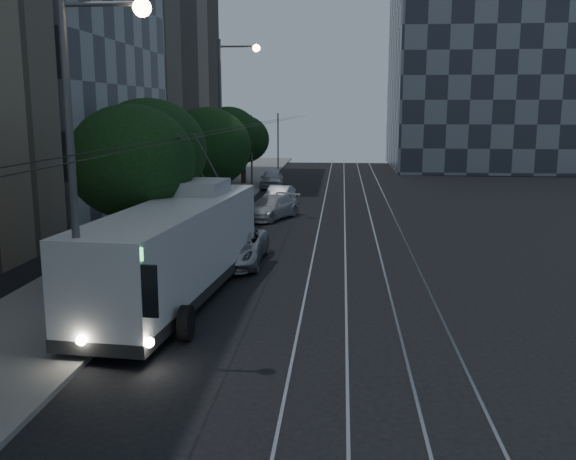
% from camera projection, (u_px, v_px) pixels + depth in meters
% --- Properties ---
extents(ground, '(120.00, 120.00, 0.00)m').
position_uv_depth(ground, '(289.00, 331.00, 19.08)').
color(ground, black).
rests_on(ground, ground).
extents(sidewalk, '(5.00, 90.00, 0.15)m').
position_uv_depth(sidewalk, '(194.00, 215.00, 39.26)').
color(sidewalk, gray).
rests_on(sidewalk, ground).
extents(tram_rails, '(4.52, 90.00, 0.02)m').
position_uv_depth(tram_rails, '(358.00, 218.00, 38.45)').
color(tram_rails, '#9A9BA2').
rests_on(tram_rails, ground).
extents(overhead_wires, '(2.23, 90.00, 6.00)m').
position_uv_depth(overhead_wires, '(234.00, 160.00, 38.42)').
color(overhead_wires, black).
rests_on(overhead_wires, ground).
extents(building_distant_right, '(22.00, 18.00, 24.00)m').
position_uv_depth(building_distant_right, '(497.00, 57.00, 69.19)').
color(building_distant_right, '#323640').
rests_on(building_distant_right, ground).
extents(trolleybus, '(3.75, 12.81, 5.63)m').
position_uv_depth(trolleybus, '(178.00, 249.00, 22.11)').
color(trolleybus, silver).
rests_on(trolleybus, ground).
extents(pickup_silver, '(2.47, 5.32, 1.48)m').
position_uv_depth(pickup_silver, '(234.00, 247.00, 27.15)').
color(pickup_silver, '#A7AAAF').
rests_on(pickup_silver, ground).
extents(car_white_a, '(2.34, 4.31, 1.39)m').
position_uv_depth(car_white_a, '(237.00, 221.00, 33.66)').
color(car_white_a, silver).
rests_on(car_white_a, ground).
extents(car_white_b, '(3.61, 5.08, 1.37)m').
position_uv_depth(car_white_b, '(271.00, 208.00, 38.26)').
color(car_white_b, '#B3B3B7').
rests_on(car_white_b, ground).
extents(car_white_c, '(1.99, 4.24, 1.34)m').
position_uv_depth(car_white_c, '(279.00, 196.00, 43.16)').
color(car_white_c, white).
rests_on(car_white_c, ground).
extents(car_white_d, '(1.95, 4.51, 1.51)m').
position_uv_depth(car_white_d, '(272.00, 179.00, 53.22)').
color(car_white_d, '#BCBCC1').
rests_on(car_white_d, ground).
extents(tree_1, '(4.85, 4.85, 6.70)m').
position_uv_depth(tree_1, '(131.00, 162.00, 24.42)').
color(tree_1, '#30231A').
rests_on(tree_1, ground).
extents(tree_2, '(4.83, 4.83, 6.95)m').
position_uv_depth(tree_2, '(149.00, 152.00, 26.56)').
color(tree_2, '#30231A').
rests_on(tree_2, ground).
extents(tree_3, '(5.27, 5.27, 6.59)m').
position_uv_depth(tree_3, '(207.00, 148.00, 38.03)').
color(tree_3, '#30231A').
rests_on(tree_3, ground).
extents(tree_4, '(4.62, 4.62, 6.65)m').
position_uv_depth(tree_4, '(228.00, 135.00, 47.89)').
color(tree_4, '#30231A').
rests_on(tree_4, ground).
extents(tree_5, '(4.52, 4.52, 5.94)m').
position_uv_depth(tree_5, '(243.00, 139.00, 54.98)').
color(tree_5, '#30231A').
rests_on(tree_5, ground).
extents(streetlamp_near, '(2.28, 0.44, 9.31)m').
position_uv_depth(streetlamp_near, '(86.00, 144.00, 15.80)').
color(streetlamp_near, '#525254').
rests_on(streetlamp_near, ground).
extents(streetlamp_far, '(2.53, 0.44, 10.50)m').
position_uv_depth(streetlamp_far, '(227.00, 112.00, 38.28)').
color(streetlamp_far, '#525254').
rests_on(streetlamp_far, ground).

